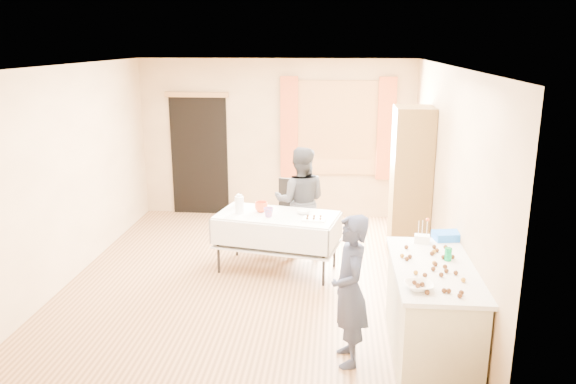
# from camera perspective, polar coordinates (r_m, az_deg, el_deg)

# --- Properties ---
(floor) EXTENTS (4.50, 5.50, 0.02)m
(floor) POSITION_cam_1_polar(r_m,az_deg,el_deg) (7.05, -3.54, -9.02)
(floor) COLOR #9E7047
(floor) RESTS_ON ground
(ceiling) EXTENTS (4.50, 5.50, 0.02)m
(ceiling) POSITION_cam_1_polar(r_m,az_deg,el_deg) (6.44, -3.93, 12.77)
(ceiling) COLOR white
(ceiling) RESTS_ON floor
(wall_back) EXTENTS (4.50, 0.02, 2.60)m
(wall_back) POSITION_cam_1_polar(r_m,az_deg,el_deg) (9.31, -1.19, 5.41)
(wall_back) COLOR tan
(wall_back) RESTS_ON floor
(wall_front) EXTENTS (4.50, 0.02, 2.60)m
(wall_front) POSITION_cam_1_polar(r_m,az_deg,el_deg) (4.05, -9.59, -7.94)
(wall_front) COLOR tan
(wall_front) RESTS_ON floor
(wall_left) EXTENTS (0.02, 5.50, 2.60)m
(wall_left) POSITION_cam_1_polar(r_m,az_deg,el_deg) (7.31, -21.53, 1.65)
(wall_left) COLOR tan
(wall_left) RESTS_ON floor
(wall_right) EXTENTS (0.02, 5.50, 2.60)m
(wall_right) POSITION_cam_1_polar(r_m,az_deg,el_deg) (6.68, 15.83, 0.93)
(wall_right) COLOR tan
(wall_right) RESTS_ON floor
(window_frame) EXTENTS (1.32, 0.06, 1.52)m
(window_frame) POSITION_cam_1_polar(r_m,az_deg,el_deg) (9.18, 5.03, 6.49)
(window_frame) COLOR olive
(window_frame) RESTS_ON wall_back
(window_pane) EXTENTS (1.20, 0.02, 1.40)m
(window_pane) POSITION_cam_1_polar(r_m,az_deg,el_deg) (9.17, 5.03, 6.47)
(window_pane) COLOR white
(window_pane) RESTS_ON wall_back
(curtain_left) EXTENTS (0.28, 0.06, 1.65)m
(curtain_left) POSITION_cam_1_polar(r_m,az_deg,el_deg) (9.17, 0.12, 6.53)
(curtain_left) COLOR #AF4E28
(curtain_left) RESTS_ON wall_back
(curtain_right) EXTENTS (0.28, 0.06, 1.65)m
(curtain_right) POSITION_cam_1_polar(r_m,az_deg,el_deg) (9.17, 9.94, 6.31)
(curtain_right) COLOR #AF4E28
(curtain_right) RESTS_ON wall_back
(doorway) EXTENTS (0.95, 0.04, 2.00)m
(doorway) POSITION_cam_1_polar(r_m,az_deg,el_deg) (9.56, -8.99, 3.66)
(doorway) COLOR black
(doorway) RESTS_ON floor
(door_lintel) EXTENTS (1.05, 0.06, 0.08)m
(door_lintel) POSITION_cam_1_polar(r_m,az_deg,el_deg) (9.38, -9.29, 9.73)
(door_lintel) COLOR olive
(door_lintel) RESTS_ON wall_back
(cabinet) EXTENTS (0.50, 0.60, 2.05)m
(cabinet) POSITION_cam_1_polar(r_m,az_deg,el_deg) (7.69, 12.33, 0.86)
(cabinet) COLOR brown
(cabinet) RESTS_ON floor
(counter) EXTENTS (0.73, 1.54, 0.91)m
(counter) POSITION_cam_1_polar(r_m,az_deg,el_deg) (5.44, 14.31, -11.77)
(counter) COLOR beige
(counter) RESTS_ON floor
(party_table) EXTENTS (1.66, 1.08, 0.75)m
(party_table) POSITION_cam_1_polar(r_m,az_deg,el_deg) (7.19, -1.10, -4.59)
(party_table) COLOR black
(party_table) RESTS_ON floor
(chair) EXTENTS (0.47, 0.47, 0.95)m
(chair) POSITION_cam_1_polar(r_m,az_deg,el_deg) (8.12, 0.04, -3.45)
(chair) COLOR black
(chair) RESTS_ON floor
(girl) EXTENTS (0.62, 0.50, 1.41)m
(girl) POSITION_cam_1_polar(r_m,az_deg,el_deg) (5.13, 6.29, -9.93)
(girl) COLOR #212741
(girl) RESTS_ON floor
(woman) EXTENTS (0.74, 0.58, 1.50)m
(woman) POSITION_cam_1_polar(r_m,az_deg,el_deg) (7.66, 1.28, -0.94)
(woman) COLOR black
(woman) RESTS_ON floor
(soda_can) EXTENTS (0.07, 0.07, 0.12)m
(soda_can) POSITION_cam_1_polar(r_m,az_deg,el_deg) (5.40, 15.96, -6.10)
(soda_can) COLOR #06823D
(soda_can) RESTS_ON counter
(mixing_bowl) EXTENTS (0.29, 0.29, 0.06)m
(mixing_bowl) POSITION_cam_1_polar(r_m,az_deg,el_deg) (4.76, 13.16, -9.28)
(mixing_bowl) COLOR white
(mixing_bowl) RESTS_ON counter
(foam_block) EXTENTS (0.16, 0.12, 0.08)m
(foam_block) POSITION_cam_1_polar(r_m,az_deg,el_deg) (5.80, 13.45, -4.66)
(foam_block) COLOR white
(foam_block) RESTS_ON counter
(blue_basket) EXTENTS (0.33, 0.25, 0.08)m
(blue_basket) POSITION_cam_1_polar(r_m,az_deg,el_deg) (5.96, 16.00, -4.30)
(blue_basket) COLOR blue
(blue_basket) RESTS_ON counter
(pitcher) EXTENTS (0.13, 0.13, 0.22)m
(pitcher) POSITION_cam_1_polar(r_m,az_deg,el_deg) (7.13, -4.96, -1.31)
(pitcher) COLOR silver
(pitcher) RESTS_ON party_table
(cup_red) EXTENTS (0.21, 0.21, 0.13)m
(cup_red) POSITION_cam_1_polar(r_m,az_deg,el_deg) (7.19, -2.74, -1.52)
(cup_red) COLOR #E8491C
(cup_red) RESTS_ON party_table
(cup_rainbow) EXTENTS (0.14, 0.14, 0.12)m
(cup_rainbow) POSITION_cam_1_polar(r_m,az_deg,el_deg) (6.98, -2.00, -2.07)
(cup_rainbow) COLOR red
(cup_rainbow) RESTS_ON party_table
(small_bowl) EXTENTS (0.27, 0.27, 0.05)m
(small_bowl) POSITION_cam_1_polar(r_m,az_deg,el_deg) (7.10, 1.58, -2.04)
(small_bowl) COLOR white
(small_bowl) RESTS_ON party_table
(pastry_tray) EXTENTS (0.30, 0.23, 0.02)m
(pastry_tray) POSITION_cam_1_polar(r_m,az_deg,el_deg) (6.88, 2.66, -2.77)
(pastry_tray) COLOR white
(pastry_tray) RESTS_ON party_table
(bottle) EXTENTS (0.11, 0.11, 0.17)m
(bottle) POSITION_cam_1_polar(r_m,az_deg,el_deg) (7.44, -5.07, -0.81)
(bottle) COLOR white
(bottle) RESTS_ON party_table
(cake_balls) EXTENTS (0.51, 1.13, 0.04)m
(cake_balls) POSITION_cam_1_polar(r_m,az_deg,el_deg) (5.15, 14.59, -7.53)
(cake_balls) COLOR #3F2314
(cake_balls) RESTS_ON counter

